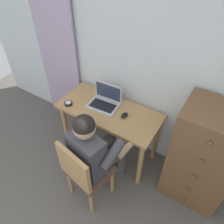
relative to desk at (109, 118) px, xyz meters
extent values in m
cube|color=silver|center=(0.21, 0.34, 0.63)|extent=(4.80, 0.05, 2.50)
cube|color=#B29EBC|center=(-0.94, 0.27, 0.50)|extent=(0.61, 0.03, 2.24)
cube|color=tan|center=(0.00, 0.00, 0.11)|extent=(1.18, 0.53, 0.03)
cylinder|color=tan|center=(-0.53, -0.21, -0.27)|extent=(0.06, 0.06, 0.71)
cylinder|color=tan|center=(0.53, -0.21, -0.27)|extent=(0.06, 0.06, 0.71)
cylinder|color=tan|center=(-0.53, 0.21, -0.27)|extent=(0.06, 0.06, 0.71)
cylinder|color=tan|center=(0.53, 0.21, -0.27)|extent=(0.06, 0.06, 0.71)
cube|color=brown|center=(1.08, 0.04, -0.02)|extent=(0.61, 0.47, 1.21)
sphere|color=brown|center=(1.08, -0.21, -0.50)|extent=(0.04, 0.04, 0.04)
sphere|color=brown|center=(1.08, -0.21, -0.26)|extent=(0.04, 0.04, 0.04)
sphere|color=brown|center=(1.08, -0.21, -0.02)|extent=(0.04, 0.04, 0.04)
sphere|color=brown|center=(1.08, -0.21, 0.23)|extent=(0.04, 0.04, 0.04)
sphere|color=brown|center=(1.08, -0.21, 0.47)|extent=(0.04, 0.04, 0.04)
cube|color=brown|center=(0.13, -0.59, -0.19)|extent=(0.49, 0.47, 0.05)
cube|color=tan|center=(0.10, -0.77, 0.04)|extent=(0.42, 0.12, 0.42)
cylinder|color=tan|center=(0.33, -0.46, -0.42)|extent=(0.04, 0.04, 0.40)
cylinder|color=tan|center=(0.00, -0.40, -0.42)|extent=(0.04, 0.04, 0.40)
cylinder|color=tan|center=(0.27, -0.78, -0.42)|extent=(0.04, 0.04, 0.40)
cylinder|color=tan|center=(-0.06, -0.71, -0.42)|extent=(0.04, 0.04, 0.40)
cylinder|color=#4C4C4C|center=(0.26, -0.39, -0.15)|extent=(0.21, 0.42, 0.14)
cylinder|color=#4C4C4C|center=(0.08, -0.36, -0.15)|extent=(0.21, 0.42, 0.14)
cylinder|color=#4C4C4C|center=(0.30, -0.19, -0.38)|extent=(0.11, 0.11, 0.47)
cylinder|color=#4C4C4C|center=(0.12, -0.16, -0.38)|extent=(0.11, 0.11, 0.47)
cube|color=#3F3F47|center=(0.13, -0.60, 0.08)|extent=(0.39, 0.26, 0.46)
cylinder|color=#3F3F47|center=(0.37, -0.51, 0.17)|extent=(0.14, 0.31, 0.25)
cylinder|color=#3F3F47|center=(-0.06, -0.43, 0.17)|extent=(0.14, 0.31, 0.25)
cylinder|color=tan|center=(0.41, -0.32, 0.06)|extent=(0.12, 0.28, 0.11)
cylinder|color=tan|center=(-0.03, -0.23, 0.06)|extent=(0.12, 0.28, 0.11)
sphere|color=tan|center=(0.13, -0.59, 0.44)|extent=(0.20, 0.20, 0.20)
sphere|color=black|center=(0.13, -0.59, 0.47)|extent=(0.20, 0.20, 0.20)
cube|color=#B7BABF|center=(-0.09, 0.02, 0.13)|extent=(0.36, 0.26, 0.02)
cube|color=black|center=(-0.09, 0.01, 0.15)|extent=(0.30, 0.17, 0.00)
cube|color=#B7BABF|center=(-0.10, 0.14, 0.25)|extent=(0.34, 0.03, 0.22)
cube|color=#2D3851|center=(-0.10, 0.14, 0.25)|extent=(0.31, 0.02, 0.18)
ellipsoid|color=black|center=(0.20, 0.00, 0.14)|extent=(0.06, 0.10, 0.03)
cylinder|color=black|center=(-0.45, -0.17, 0.14)|extent=(0.09, 0.09, 0.03)
cylinder|color=silver|center=(-0.45, -0.17, 0.16)|extent=(0.06, 0.06, 0.00)
camera|label=1|loc=(1.02, -1.56, 1.85)|focal=36.22mm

